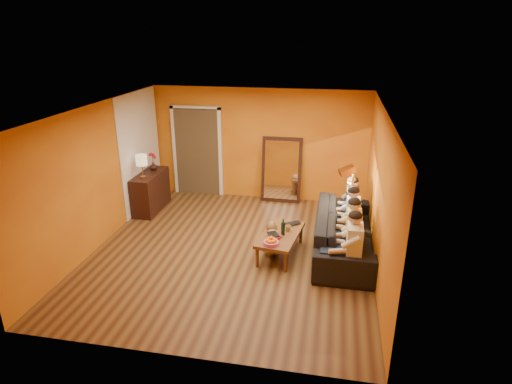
% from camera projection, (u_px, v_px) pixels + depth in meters
% --- Properties ---
extents(room_shell, '(5.00, 5.50, 2.60)m').
position_uv_depth(room_shell, '(236.00, 178.00, 7.75)').
color(room_shell, brown).
rests_on(room_shell, ground).
extents(white_accent, '(0.02, 1.90, 2.58)m').
position_uv_depth(white_accent, '(141.00, 151.00, 9.44)').
color(white_accent, white).
rests_on(white_accent, wall_left).
extents(doorway_recess, '(1.06, 0.30, 2.10)m').
position_uv_depth(doorway_recess, '(199.00, 151.00, 10.35)').
color(doorway_recess, '#3F2D19').
rests_on(doorway_recess, floor).
extents(door_jamb_left, '(0.08, 0.06, 2.20)m').
position_uv_depth(door_jamb_left, '(175.00, 151.00, 10.34)').
color(door_jamb_left, white).
rests_on(door_jamb_left, wall_back).
extents(door_jamb_right, '(0.08, 0.06, 2.20)m').
position_uv_depth(door_jamb_right, '(220.00, 154.00, 10.14)').
color(door_jamb_right, white).
rests_on(door_jamb_right, wall_back).
extents(door_header, '(1.22, 0.06, 0.08)m').
position_uv_depth(door_header, '(195.00, 108.00, 9.86)').
color(door_header, white).
rests_on(door_header, wall_back).
extents(mirror_frame, '(0.92, 0.27, 1.51)m').
position_uv_depth(mirror_frame, '(281.00, 170.00, 9.92)').
color(mirror_frame, black).
rests_on(mirror_frame, floor).
extents(mirror_glass, '(0.78, 0.21, 1.35)m').
position_uv_depth(mirror_glass, '(281.00, 170.00, 9.88)').
color(mirror_glass, white).
rests_on(mirror_glass, mirror_frame).
extents(sideboard, '(0.44, 1.18, 0.85)m').
position_uv_depth(sideboard, '(151.00, 192.00, 9.53)').
color(sideboard, black).
rests_on(sideboard, floor).
extents(table_lamp, '(0.24, 0.24, 0.51)m').
position_uv_depth(table_lamp, '(142.00, 167.00, 9.01)').
color(table_lamp, beige).
rests_on(table_lamp, sideboard).
extents(sofa, '(2.59, 1.01, 0.76)m').
position_uv_depth(sofa, '(344.00, 232.00, 7.77)').
color(sofa, black).
rests_on(sofa, floor).
extents(coffee_table, '(0.79, 1.30, 0.42)m').
position_uv_depth(coffee_table, '(280.00, 244.00, 7.69)').
color(coffee_table, brown).
rests_on(coffee_table, floor).
extents(floor_lamp, '(0.36, 0.32, 1.44)m').
position_uv_depth(floor_lamp, '(351.00, 204.00, 8.09)').
color(floor_lamp, '#BF7938').
rests_on(floor_lamp, floor).
extents(dog, '(0.47, 0.58, 0.60)m').
position_uv_depth(dog, '(272.00, 238.00, 7.71)').
color(dog, olive).
rests_on(dog, floor).
extents(person_far_left, '(0.70, 0.44, 1.22)m').
position_uv_depth(person_far_left, '(354.00, 247.00, 6.75)').
color(person_far_left, beige).
rests_on(person_far_left, sofa).
extents(person_mid_left, '(0.70, 0.44, 1.22)m').
position_uv_depth(person_mid_left, '(353.00, 232.00, 7.25)').
color(person_mid_left, '#F3C351').
rests_on(person_mid_left, sofa).
extents(person_mid_right, '(0.70, 0.44, 1.22)m').
position_uv_depth(person_mid_right, '(352.00, 218.00, 7.76)').
color(person_mid_right, '#84AFCD').
rests_on(person_mid_right, sofa).
extents(person_far_right, '(0.70, 0.44, 1.22)m').
position_uv_depth(person_far_right, '(352.00, 207.00, 8.26)').
color(person_far_right, '#343439').
rests_on(person_far_right, sofa).
extents(fruit_bowl, '(0.26, 0.26, 0.16)m').
position_uv_depth(fruit_bowl, '(271.00, 240.00, 7.19)').
color(fruit_bowl, '#D44B85').
rests_on(fruit_bowl, coffee_table).
extents(wine_bottle, '(0.07, 0.07, 0.31)m').
position_uv_depth(wine_bottle, '(283.00, 227.00, 7.51)').
color(wine_bottle, black).
rests_on(wine_bottle, coffee_table).
extents(tumbler, '(0.11, 0.11, 0.10)m').
position_uv_depth(tumbler, '(288.00, 228.00, 7.69)').
color(tumbler, '#B27F3F').
rests_on(tumbler, coffee_table).
extents(laptop, '(0.44, 0.40, 0.03)m').
position_uv_depth(laptop, '(293.00, 225.00, 7.90)').
color(laptop, black).
rests_on(laptop, coffee_table).
extents(book_lower, '(0.21, 0.26, 0.02)m').
position_uv_depth(book_lower, '(269.00, 237.00, 7.46)').
color(book_lower, black).
rests_on(book_lower, coffee_table).
extents(book_mid, '(0.27, 0.31, 0.02)m').
position_uv_depth(book_mid, '(269.00, 236.00, 7.46)').
color(book_mid, red).
rests_on(book_mid, book_lower).
extents(book_upper, '(0.26, 0.28, 0.02)m').
position_uv_depth(book_upper, '(269.00, 235.00, 7.44)').
color(book_upper, black).
rests_on(book_upper, book_mid).
extents(vase, '(0.18, 0.18, 0.19)m').
position_uv_depth(vase, '(153.00, 166.00, 9.57)').
color(vase, black).
rests_on(vase, sideboard).
extents(flowers, '(0.17, 0.17, 0.42)m').
position_uv_depth(flowers, '(152.00, 156.00, 9.49)').
color(flowers, red).
rests_on(flowers, vase).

